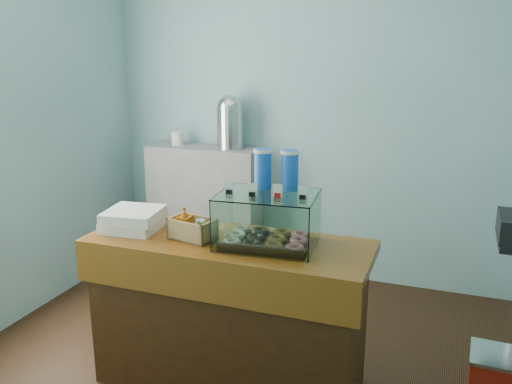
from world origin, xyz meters
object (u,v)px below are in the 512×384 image
at_px(counter, 229,312).
at_px(display_case, 270,214).
at_px(coffee_urn, 230,120).
at_px(red_cooler, 504,383).

bearing_deg(counter, display_case, 11.02).
bearing_deg(coffee_urn, counter, -67.71).
bearing_deg(red_cooler, display_case, -166.64).
xyz_separation_m(display_case, red_cooler, (1.28, 0.24, -0.90)).
xyz_separation_m(counter, red_cooler, (1.51, 0.29, -0.29)).
relative_size(counter, coffee_urn, 3.48).
relative_size(display_case, red_cooler, 1.46).
distance_m(display_case, coffee_urn, 1.79).
xyz_separation_m(counter, coffee_urn, (-0.65, 1.58, 0.88)).
relative_size(counter, red_cooler, 4.16).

